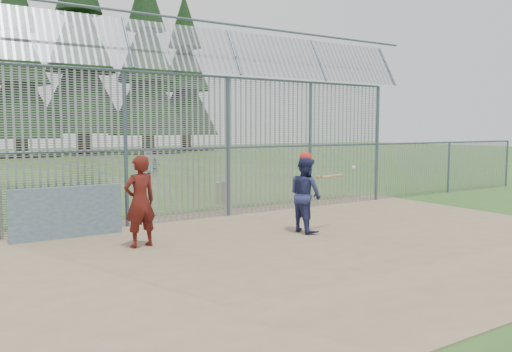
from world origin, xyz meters
TOP-DOWN VIEW (x-y plane):
  - ground at (0.00, 0.00)m, footprint 120.00×120.00m
  - dirt_infield at (0.00, -0.50)m, footprint 14.00×10.00m
  - dugout_wall at (-4.60, 2.90)m, footprint 2.50×0.12m
  - batter at (0.47, 0.49)m, footprint 0.70×0.90m
  - onlooker at (-3.47, 1.15)m, footprint 0.79×0.58m
  - bg_kid_standing at (2.82, 17.95)m, footprint 0.77×0.57m
  - bg_kid_seated at (2.55, 16.03)m, footprint 0.64×0.49m
  - batting_gear at (0.60, 0.47)m, footprint 1.54×0.44m
  - trash_can at (1.03, 5.70)m, footprint 0.56×0.56m
  - backstop_fence at (1.81, 3.43)m, footprint 20.09×0.81m
  - conifer_row at (1.93, 41.51)m, footprint 38.48×12.26m

SIDE VIEW (x-z plane):
  - ground at x=0.00m, z-range 0.00..0.00m
  - dirt_infield at x=0.00m, z-range 0.00..0.02m
  - trash_can at x=1.03m, z-range -0.03..0.79m
  - bg_kid_seated at x=2.55m, z-range 0.00..1.02m
  - dugout_wall at x=-4.60m, z-range 0.02..1.22m
  - bg_kid_standing at x=2.82m, z-range 0.00..1.43m
  - batter at x=0.47m, z-range 0.02..1.86m
  - onlooker at x=-3.47m, z-range 0.02..1.99m
  - batting_gear at x=0.60m, z-range 1.44..2.10m
  - backstop_fence at x=1.81m, z-range -0.29..5.01m
  - conifer_row at x=1.93m, z-range 0.73..20.93m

